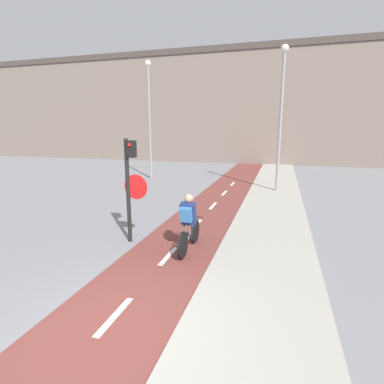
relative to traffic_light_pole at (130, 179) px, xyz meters
name	(u,v)px	position (x,y,z in m)	size (l,w,h in m)	color
ground_plane	(97,337)	(1.30, -3.66, -1.76)	(120.00, 120.00, 0.00)	gray
bike_lane	(98,336)	(1.30, -3.65, -1.75)	(2.17, 60.00, 0.02)	brown
sidewalk_strip	(251,370)	(3.58, -3.66, -1.73)	(2.40, 60.00, 0.05)	#A8A399
building_row_background	(255,107)	(1.30, 21.68, 3.14)	(60.00, 5.20, 9.78)	slate
traffic_light_pole	(130,179)	(0.00, 0.00, 0.00)	(0.67, 0.25, 2.82)	black
street_lamp_far	(149,108)	(-3.90, 9.92, 2.45)	(0.36, 0.36, 6.90)	gray
street_lamp_sidewalk	(281,105)	(3.67, 8.08, 2.38)	(0.36, 0.36, 6.77)	gray
cyclist_near	(189,224)	(1.67, -0.18, -1.05)	(0.46, 1.72, 1.49)	black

